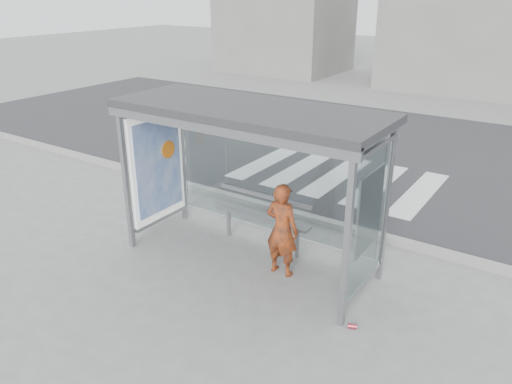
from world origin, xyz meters
TOP-DOWN VIEW (x-y plane):
  - ground at (0.00, 0.00)m, footprint 80.00×80.00m
  - road at (0.00, 7.00)m, footprint 30.00×10.00m
  - curb at (0.00, 1.95)m, footprint 30.00×0.18m
  - crosswalk at (-0.50, 4.50)m, footprint 4.55×3.00m
  - bus_shelter at (-0.37, 0.06)m, footprint 4.25×1.65m
  - building_left at (-10.00, 18.00)m, footprint 6.00×5.00m
  - building_center at (0.00, 18.00)m, footprint 8.00×5.00m
  - person at (0.64, -0.00)m, footprint 0.56×0.38m
  - bench at (-0.11, 0.58)m, footprint 1.84×0.22m
  - soda_can at (2.16, -0.69)m, footprint 0.14×0.11m

SIDE VIEW (x-z plane):
  - ground at x=0.00m, z-range 0.00..0.00m
  - crosswalk at x=-0.50m, z-range 0.00..0.00m
  - road at x=0.00m, z-range 0.00..0.01m
  - soda_can at x=2.16m, z-range 0.00..0.07m
  - curb at x=0.00m, z-range 0.00..0.12m
  - bench at x=-0.11m, z-range 0.09..1.04m
  - person at x=0.64m, z-range 0.00..1.53m
  - bus_shelter at x=-0.37m, z-range 0.67..3.29m
  - building_center at x=0.00m, z-range 0.00..5.00m
  - building_left at x=-10.00m, z-range 0.00..6.00m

